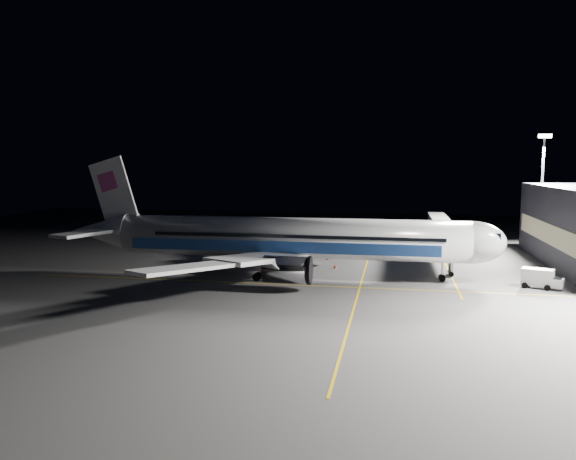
{
  "coord_description": "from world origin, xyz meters",
  "views": [
    {
      "loc": [
        14.1,
        -75.57,
        15.66
      ],
      "look_at": [
        -0.89,
        3.0,
        6.0
      ],
      "focal_mm": 35.0,
      "sensor_mm": 36.0,
      "label": 1
    }
  ],
  "objects_px": {
    "jet_bridge": "(443,231)",
    "safety_cone_c": "(335,266)",
    "floodlight_mast_north": "(542,181)",
    "safety_cone_a": "(325,259)",
    "safety_cone_b": "(290,268)",
    "service_truck": "(541,278)",
    "airliner": "(283,238)",
    "baggage_tug": "(309,247)"
  },
  "relations": [
    {
      "from": "jet_bridge",
      "to": "safety_cone_c",
      "type": "height_order",
      "value": "jet_bridge"
    },
    {
      "from": "jet_bridge",
      "to": "floodlight_mast_north",
      "type": "height_order",
      "value": "floodlight_mast_north"
    },
    {
      "from": "safety_cone_a",
      "to": "safety_cone_b",
      "type": "height_order",
      "value": "safety_cone_b"
    },
    {
      "from": "jet_bridge",
      "to": "service_truck",
      "type": "relative_size",
      "value": 6.68
    },
    {
      "from": "airliner",
      "to": "baggage_tug",
      "type": "xyz_separation_m",
      "value": [
        0.41,
        21.4,
        -4.41
      ]
    },
    {
      "from": "jet_bridge",
      "to": "baggage_tug",
      "type": "height_order",
      "value": "jet_bridge"
    },
    {
      "from": "safety_cone_b",
      "to": "jet_bridge",
      "type": "bearing_deg",
      "value": 31.63
    },
    {
      "from": "jet_bridge",
      "to": "airliner",
      "type": "bearing_deg",
      "value": -141.96
    },
    {
      "from": "service_truck",
      "to": "baggage_tug",
      "type": "height_order",
      "value": "service_truck"
    },
    {
      "from": "safety_cone_b",
      "to": "airliner",
      "type": "bearing_deg",
      "value": -93.62
    },
    {
      "from": "jet_bridge",
      "to": "baggage_tug",
      "type": "relative_size",
      "value": 13.05
    },
    {
      "from": "baggage_tug",
      "to": "service_truck",
      "type": "bearing_deg",
      "value": -19.67
    },
    {
      "from": "airliner",
      "to": "floodlight_mast_north",
      "type": "height_order",
      "value": "floodlight_mast_north"
    },
    {
      "from": "baggage_tug",
      "to": "safety_cone_c",
      "type": "distance_m",
      "value": 16.13
    },
    {
      "from": "jet_bridge",
      "to": "safety_cone_c",
      "type": "relative_size",
      "value": 50.54
    },
    {
      "from": "safety_cone_a",
      "to": "safety_cone_b",
      "type": "distance_m",
      "value": 9.69
    },
    {
      "from": "floodlight_mast_north",
      "to": "baggage_tug",
      "type": "height_order",
      "value": "floodlight_mast_north"
    },
    {
      "from": "safety_cone_c",
      "to": "safety_cone_a",
      "type": "bearing_deg",
      "value": 110.49
    },
    {
      "from": "jet_bridge",
      "to": "safety_cone_a",
      "type": "relative_size",
      "value": 66.25
    },
    {
      "from": "airliner",
      "to": "safety_cone_c",
      "type": "bearing_deg",
      "value": 44.46
    },
    {
      "from": "airliner",
      "to": "baggage_tug",
      "type": "height_order",
      "value": "airliner"
    },
    {
      "from": "floodlight_mast_north",
      "to": "safety_cone_a",
      "type": "height_order",
      "value": "floodlight_mast_north"
    },
    {
      "from": "baggage_tug",
      "to": "safety_cone_c",
      "type": "bearing_deg",
      "value": -51.33
    },
    {
      "from": "floodlight_mast_north",
      "to": "safety_cone_c",
      "type": "bearing_deg",
      "value": -143.52
    },
    {
      "from": "airliner",
      "to": "jet_bridge",
      "type": "relative_size",
      "value": 1.79
    },
    {
      "from": "jet_bridge",
      "to": "floodlight_mast_north",
      "type": "distance_m",
      "value": 24.06
    },
    {
      "from": "baggage_tug",
      "to": "safety_cone_a",
      "type": "height_order",
      "value": "baggage_tug"
    },
    {
      "from": "airliner",
      "to": "service_truck",
      "type": "bearing_deg",
      "value": -3.71
    },
    {
      "from": "baggage_tug",
      "to": "safety_cone_b",
      "type": "bearing_deg",
      "value": -74.64
    },
    {
      "from": "airliner",
      "to": "safety_cone_b",
      "type": "xyz_separation_m",
      "value": [
        0.25,
        4.0,
        -4.88
      ]
    },
    {
      "from": "service_truck",
      "to": "safety_cone_c",
      "type": "distance_m",
      "value": 28.12
    },
    {
      "from": "safety_cone_a",
      "to": "airliner",
      "type": "bearing_deg",
      "value": -108.66
    },
    {
      "from": "service_truck",
      "to": "floodlight_mast_north",
      "type": "bearing_deg",
      "value": 98.34
    },
    {
      "from": "safety_cone_b",
      "to": "safety_cone_c",
      "type": "bearing_deg",
      "value": 21.59
    },
    {
      "from": "airliner",
      "to": "jet_bridge",
      "type": "xyz_separation_m",
      "value": [
        23.08,
        18.06,
        -0.58
      ]
    },
    {
      "from": "floodlight_mast_north",
      "to": "jet_bridge",
      "type": "bearing_deg",
      "value": -142.26
    },
    {
      "from": "baggage_tug",
      "to": "safety_cone_c",
      "type": "height_order",
      "value": "baggage_tug"
    },
    {
      "from": "airliner",
      "to": "jet_bridge",
      "type": "bearing_deg",
      "value": 38.04
    },
    {
      "from": "service_truck",
      "to": "baggage_tug",
      "type": "distance_m",
      "value": 40.52
    },
    {
      "from": "jet_bridge",
      "to": "baggage_tug",
      "type": "distance_m",
      "value": 23.23
    },
    {
      "from": "safety_cone_a",
      "to": "safety_cone_c",
      "type": "xyz_separation_m",
      "value": [
        2.34,
        -6.26,
        0.08
      ]
    },
    {
      "from": "service_truck",
      "to": "safety_cone_c",
      "type": "xyz_separation_m",
      "value": [
        -26.72,
        8.7,
        -0.97
      ]
    }
  ]
}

